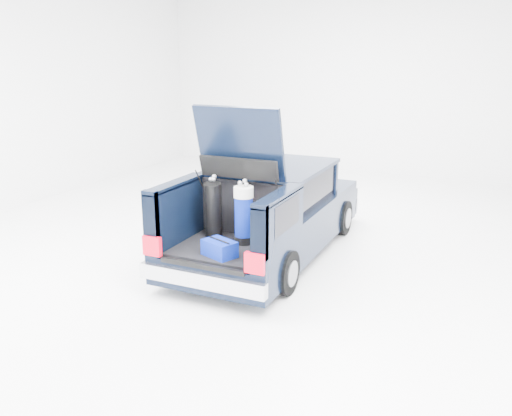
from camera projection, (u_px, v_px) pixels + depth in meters
The scene contains 6 objects.
ground at pixel (269, 253), 8.86m from camera, with size 14.00×14.00×0.00m, color white.
car at pixel (271, 212), 8.77m from camera, with size 1.87×4.65×2.47m.
red_suitcase at pixel (253, 222), 7.59m from camera, with size 0.38×0.28×0.58m.
black_golf_bag at pixel (213, 210), 7.68m from camera, with size 0.36×0.40×0.91m.
blue_golf_bag at pixel (244, 214), 7.44m from camera, with size 0.32×0.32×0.91m.
blue_duffel at pixel (220, 248), 7.03m from camera, with size 0.51×0.43×0.23m.
Camera 1 is at (3.26, -7.66, 3.13)m, focal length 38.00 mm.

